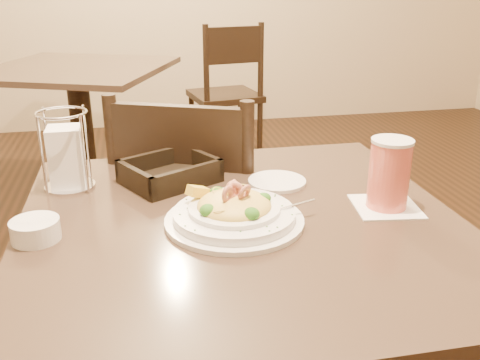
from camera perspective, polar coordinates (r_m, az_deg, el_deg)
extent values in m
cube|color=#4B392A|center=(1.11, 0.21, -4.96)|extent=(0.90, 0.90, 0.03)
cylinder|color=black|center=(3.25, -15.77, -1.27)|extent=(0.52, 0.52, 0.03)
cylinder|color=black|center=(3.13, -16.42, 4.79)|extent=(0.12, 0.12, 0.69)
cube|color=#4B392A|center=(3.05, -17.13, 11.23)|extent=(1.17, 1.17, 0.03)
cube|color=black|center=(1.68, -4.21, -6.09)|extent=(0.55, 0.55, 0.04)
cylinder|color=black|center=(1.91, 2.76, -10.42)|extent=(0.04, 0.04, 0.43)
cylinder|color=black|center=(1.99, -7.67, -9.23)|extent=(0.04, 0.04, 0.43)
cylinder|color=black|center=(1.62, 0.64, -17.02)|extent=(0.04, 0.04, 0.43)
cylinder|color=black|center=(1.71, -11.70, -15.16)|extent=(0.04, 0.04, 0.43)
cylinder|color=black|center=(1.37, 0.72, -0.95)|extent=(0.04, 0.04, 0.46)
cylinder|color=black|center=(1.48, -13.09, 0.15)|extent=(0.04, 0.04, 0.46)
cube|color=black|center=(1.38, -6.61, 3.47)|extent=(0.34, 0.17, 0.22)
cube|color=black|center=(3.59, -1.64, 8.97)|extent=(0.48, 0.48, 0.04)
cylinder|color=black|center=(3.87, 0.03, 6.32)|extent=(0.04, 0.04, 0.43)
cylinder|color=black|center=(3.76, -5.12, 5.78)|extent=(0.04, 0.04, 0.43)
cylinder|color=black|center=(3.55, 2.12, 4.90)|extent=(0.04, 0.04, 0.43)
cylinder|color=black|center=(3.43, -3.45, 4.29)|extent=(0.04, 0.04, 0.43)
cylinder|color=black|center=(3.44, 2.23, 12.66)|extent=(0.04, 0.04, 0.46)
cylinder|color=black|center=(3.32, -3.63, 12.31)|extent=(0.04, 0.04, 0.46)
cube|color=black|center=(3.36, -0.66, 14.19)|extent=(0.36, 0.09, 0.22)
cylinder|color=white|center=(1.08, -0.61, -4.36)|extent=(0.28, 0.28, 0.01)
cylinder|color=white|center=(1.08, -0.61, -3.68)|extent=(0.25, 0.25, 0.02)
cylinder|color=white|center=(1.07, -0.62, -3.04)|extent=(0.19, 0.19, 0.01)
ellipsoid|color=#DCBE50|center=(1.07, -0.62, -2.78)|extent=(0.15, 0.15, 0.05)
cube|color=yellow|center=(1.11, -4.55, -1.23)|extent=(0.05, 0.05, 0.03)
cube|color=silver|center=(1.09, 5.64, -2.74)|extent=(0.10, 0.03, 0.01)
cube|color=silver|center=(1.07, 2.71, -2.83)|extent=(0.03, 0.02, 0.00)
torus|color=#DCBE50|center=(1.09, -0.38, -1.04)|extent=(0.04, 0.04, 0.01)
torus|color=#DCBE50|center=(1.10, -0.88, -1.74)|extent=(0.04, 0.04, 0.01)
torus|color=#DCBE50|center=(1.07, -0.25, -2.23)|extent=(0.04, 0.04, 0.01)
torus|color=#DCBE50|center=(1.06, -0.44, -2.14)|extent=(0.05, 0.04, 0.02)
torus|color=#DCBE50|center=(1.06, -0.72, -1.60)|extent=(0.03, 0.04, 0.02)
torus|color=#DCBE50|center=(1.07, -1.52, -2.18)|extent=(0.04, 0.04, 0.02)
torus|color=#DCBE50|center=(1.09, 0.49, -2.00)|extent=(0.04, 0.03, 0.03)
torus|color=#DCBE50|center=(1.02, -2.12, -3.40)|extent=(0.04, 0.04, 0.02)
torus|color=#DCBE50|center=(1.09, 0.09, -1.15)|extent=(0.05, 0.04, 0.03)
torus|color=#DCBE50|center=(1.07, 1.06, -2.07)|extent=(0.05, 0.05, 0.03)
torus|color=#DCBE50|center=(1.08, -1.22, -2.06)|extent=(0.04, 0.04, 0.03)
torus|color=#DCBE50|center=(1.11, 0.58, -1.46)|extent=(0.03, 0.03, 0.02)
torus|color=#DCBE50|center=(1.10, -0.96, -0.96)|extent=(0.03, 0.02, 0.02)
torus|color=#DCBE50|center=(1.08, -2.23, -1.34)|extent=(0.04, 0.04, 0.02)
torus|color=#DCBE50|center=(1.06, -0.66, -1.88)|extent=(0.05, 0.05, 0.02)
torus|color=#DCBE50|center=(1.06, -0.81, -2.33)|extent=(0.04, 0.04, 0.01)
torus|color=#DCBE50|center=(1.09, -1.59, -1.97)|extent=(0.03, 0.03, 0.01)
torus|color=tan|center=(1.05, -0.44, -1.18)|extent=(0.04, 0.03, 0.04)
torus|color=tan|center=(1.04, 0.49, -1.36)|extent=(0.04, 0.04, 0.04)
torus|color=tan|center=(1.06, -0.52, -0.90)|extent=(0.02, 0.04, 0.04)
torus|color=tan|center=(1.06, -0.68, -1.04)|extent=(0.04, 0.03, 0.04)
torus|color=tan|center=(1.05, -0.66, -1.13)|extent=(0.04, 0.04, 0.04)
torus|color=tan|center=(1.03, -1.30, -1.56)|extent=(0.03, 0.03, 0.03)
ellipsoid|color=#225713|center=(1.09, 2.57, -1.94)|extent=(0.03, 0.03, 0.02)
ellipsoid|color=#225713|center=(1.11, -2.45, -1.30)|extent=(0.03, 0.03, 0.02)
ellipsoid|color=#225713|center=(1.03, -3.45, -3.26)|extent=(0.03, 0.03, 0.02)
ellipsoid|color=#225713|center=(1.02, 1.22, -3.63)|extent=(0.03, 0.03, 0.02)
cube|color=#266619|center=(1.10, 4.52, -2.75)|extent=(0.00, 0.00, 0.00)
cube|color=#266619|center=(1.06, 5.59, -3.69)|extent=(0.00, 0.00, 0.00)
cube|color=#266619|center=(1.09, -5.62, -2.99)|extent=(0.00, 0.00, 0.00)
cube|color=#266619|center=(0.99, 3.17, -5.44)|extent=(0.00, 0.00, 0.00)
cube|color=#266619|center=(1.01, -5.86, -4.88)|extent=(0.00, 0.00, 0.00)
cube|color=#266619|center=(1.15, 3.78, -1.58)|extent=(0.00, 0.00, 0.00)
cube|color=#266619|center=(0.99, 0.06, -5.49)|extent=(0.00, 0.00, 0.00)
cube|color=#266619|center=(1.18, -1.44, -0.87)|extent=(0.00, 0.00, 0.00)
cube|color=#266619|center=(1.13, -5.74, -2.04)|extent=(0.00, 0.00, 0.00)
cube|color=#266619|center=(1.01, 2.88, -4.98)|extent=(0.00, 0.00, 0.00)
cube|color=#266619|center=(1.17, -2.07, -1.16)|extent=(0.00, 0.00, 0.00)
cube|color=#266619|center=(1.14, 3.75, -1.72)|extent=(0.00, 0.00, 0.00)
cube|color=#266619|center=(1.14, 2.62, -1.59)|extent=(0.00, 0.00, 0.00)
cube|color=#266619|center=(1.17, -2.23, -1.03)|extent=(0.00, 0.00, 0.00)
cube|color=#266619|center=(1.06, -6.43, -3.66)|extent=(0.00, 0.00, 0.00)
cube|color=#266619|center=(1.01, 4.00, -5.04)|extent=(0.00, 0.00, 0.00)
cube|color=#266619|center=(1.00, -4.83, -5.34)|extent=(0.00, 0.00, 0.00)
cube|color=white|center=(1.20, 15.28, -2.75)|extent=(0.15, 0.15, 0.00)
cylinder|color=#E86551|center=(1.17, 15.63, 0.61)|extent=(0.09, 0.09, 0.15)
cylinder|color=white|center=(1.15, 15.99, 4.03)|extent=(0.09, 0.09, 0.01)
cube|color=black|center=(1.30, -7.46, 0.12)|extent=(0.26, 0.24, 0.01)
cube|color=black|center=(1.34, -4.15, 2.18)|extent=(0.09, 0.15, 0.04)
cube|color=black|center=(1.25, -11.14, 0.31)|extent=(0.09, 0.15, 0.04)
cube|color=black|center=(1.35, -9.28, 2.12)|extent=(0.18, 0.11, 0.04)
cube|color=black|center=(1.23, -5.59, 0.36)|extent=(0.18, 0.11, 0.04)
cylinder|color=silver|center=(1.32, -17.66, -0.61)|extent=(0.12, 0.12, 0.01)
torus|color=silver|center=(1.27, -18.55, 6.82)|extent=(0.12, 0.12, 0.01)
cube|color=white|center=(1.30, -18.02, 2.38)|extent=(0.09, 0.09, 0.14)
cylinder|color=silver|center=(1.26, -20.34, 2.39)|extent=(0.01, 0.01, 0.18)
cylinder|color=silver|center=(1.24, -16.26, 2.71)|extent=(0.01, 0.01, 0.18)
cylinder|color=silver|center=(1.34, -19.84, 3.61)|extent=(0.01, 0.01, 0.18)
cylinder|color=silver|center=(1.33, -16.01, 3.93)|extent=(0.01, 0.01, 0.18)
cylinder|color=white|center=(1.29, 3.97, -0.17)|extent=(0.18, 0.18, 0.01)
cylinder|color=white|center=(1.08, -20.99, -5.00)|extent=(0.11, 0.11, 0.04)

